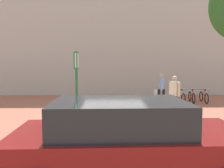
{
  "coord_description": "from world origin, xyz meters",
  "views": [
    {
      "loc": [
        -0.21,
        -9.09,
        2.19
      ],
      "look_at": [
        -0.05,
        1.53,
        1.3
      ],
      "focal_mm": 36.46,
      "sensor_mm": 36.0,
      "label": 1
    }
  ],
  "objects_px": {
    "bike_at_sign": "(80,122)",
    "bollard_steel": "(155,98)",
    "parking_sign_post": "(76,81)",
    "person_casual_tan": "(161,87)",
    "person_shirt_white": "(174,92)",
    "car_maroon_wagon": "(127,142)",
    "bike_rack_cluster": "(192,97)"
  },
  "relations": [
    {
      "from": "bike_at_sign",
      "to": "bollard_steel",
      "type": "xyz_separation_m",
      "value": [
        3.38,
        4.48,
        0.1
      ]
    },
    {
      "from": "parking_sign_post",
      "to": "person_casual_tan",
      "type": "relative_size",
      "value": 1.52
    },
    {
      "from": "bike_at_sign",
      "to": "person_casual_tan",
      "type": "distance_m",
      "value": 6.67
    },
    {
      "from": "person_shirt_white",
      "to": "parking_sign_post",
      "type": "bearing_deg",
      "value": -143.08
    },
    {
      "from": "person_casual_tan",
      "to": "car_maroon_wagon",
      "type": "relative_size",
      "value": 0.4
    },
    {
      "from": "parking_sign_post",
      "to": "person_shirt_white",
      "type": "xyz_separation_m",
      "value": [
        3.9,
        2.93,
        -0.71
      ]
    },
    {
      "from": "parking_sign_post",
      "to": "bike_rack_cluster",
      "type": "height_order",
      "value": "parking_sign_post"
    },
    {
      "from": "bollard_steel",
      "to": "car_maroon_wagon",
      "type": "height_order",
      "value": "car_maroon_wagon"
    },
    {
      "from": "bollard_steel",
      "to": "person_shirt_white",
      "type": "xyz_separation_m",
      "value": [
        0.46,
        -1.8,
        0.53
      ]
    },
    {
      "from": "bike_rack_cluster",
      "to": "car_maroon_wagon",
      "type": "xyz_separation_m",
      "value": [
        -4.54,
        -9.0,
        0.41
      ]
    },
    {
      "from": "person_shirt_white",
      "to": "bike_rack_cluster",
      "type": "bearing_deg",
      "value": 58.4
    },
    {
      "from": "person_casual_tan",
      "to": "car_maroon_wagon",
      "type": "bearing_deg",
      "value": -107.11
    },
    {
      "from": "bike_at_sign",
      "to": "car_maroon_wagon",
      "type": "bearing_deg",
      "value": -67.57
    },
    {
      "from": "bike_rack_cluster",
      "to": "person_shirt_white",
      "type": "relative_size",
      "value": 1.23
    },
    {
      "from": "bike_rack_cluster",
      "to": "car_maroon_wagon",
      "type": "relative_size",
      "value": 0.49
    },
    {
      "from": "bike_rack_cluster",
      "to": "bollard_steel",
      "type": "relative_size",
      "value": 2.34
    },
    {
      "from": "bike_at_sign",
      "to": "person_shirt_white",
      "type": "height_order",
      "value": "person_shirt_white"
    },
    {
      "from": "bike_at_sign",
      "to": "person_shirt_white",
      "type": "bearing_deg",
      "value": 34.92
    },
    {
      "from": "car_maroon_wagon",
      "to": "bollard_steel",
      "type": "bearing_deg",
      "value": 74.54
    },
    {
      "from": "parking_sign_post",
      "to": "bike_at_sign",
      "type": "height_order",
      "value": "parking_sign_post"
    },
    {
      "from": "bike_rack_cluster",
      "to": "person_casual_tan",
      "type": "relative_size",
      "value": 1.23
    },
    {
      "from": "parking_sign_post",
      "to": "car_maroon_wagon",
      "type": "distance_m",
      "value": 3.29
    },
    {
      "from": "bollard_steel",
      "to": "person_shirt_white",
      "type": "height_order",
      "value": "person_shirt_white"
    },
    {
      "from": "parking_sign_post",
      "to": "person_shirt_white",
      "type": "distance_m",
      "value": 4.92
    },
    {
      "from": "bike_at_sign",
      "to": "car_maroon_wagon",
      "type": "height_order",
      "value": "car_maroon_wagon"
    },
    {
      "from": "person_shirt_white",
      "to": "car_maroon_wagon",
      "type": "bearing_deg",
      "value": -113.88
    },
    {
      "from": "parking_sign_post",
      "to": "person_casual_tan",
      "type": "xyz_separation_m",
      "value": [
        3.95,
        5.63,
        -0.71
      ]
    },
    {
      "from": "bike_at_sign",
      "to": "bollard_steel",
      "type": "height_order",
      "value": "bollard_steel"
    },
    {
      "from": "bike_at_sign",
      "to": "parking_sign_post",
      "type": "bearing_deg",
      "value": -103.05
    },
    {
      "from": "bike_at_sign",
      "to": "person_shirt_white",
      "type": "relative_size",
      "value": 0.97
    },
    {
      "from": "parking_sign_post",
      "to": "person_shirt_white",
      "type": "height_order",
      "value": "parking_sign_post"
    },
    {
      "from": "bike_rack_cluster",
      "to": "person_shirt_white",
      "type": "height_order",
      "value": "person_shirt_white"
    }
  ]
}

